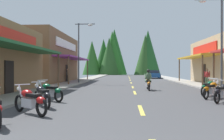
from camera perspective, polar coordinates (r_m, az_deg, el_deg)
The scene contains 18 objects.
ground at distance 27.69m, azimuth 4.47°, elevation -3.17°, with size 10.71×80.57×0.10m, color #424244.
sidewalk_left at distance 28.32m, azimuth -8.93°, elevation -2.87°, with size 2.40×80.57×0.12m, color gray.
sidewalk_right at distance 28.59m, azimuth 17.74°, elevation -2.85°, with size 2.40×80.57×0.12m, color #9E9991.
centerline_dashes at distance 31.03m, azimuth 4.34°, elevation -2.70°, with size 0.16×55.55×0.01m.
storefront_left_far at distance 31.67m, azimuth -18.08°, elevation 2.55°, with size 10.56×13.57×5.76m.
streetlamp_left at distance 27.28m, azimuth -7.03°, elevation 5.87°, with size 2.18×0.30×6.61m.
streetlamp_right at distance 17.96m, azimuth 23.01°, elevation 8.30°, with size 2.18×0.30×6.33m.
motorcycle_parked_right_2 at distance 13.01m, azimuth 24.24°, elevation -4.64°, with size 1.48×1.68×1.04m.
motorcycle_parked_right_3 at distance 14.43m, azimuth 22.06°, elevation -4.16°, with size 1.50×1.66×1.04m.
motorcycle_parked_right_4 at distance 15.79m, azimuth 21.50°, elevation -3.78°, with size 1.50×1.66×1.04m.
motorcycle_parked_left_1 at distance 9.15m, azimuth -18.37°, elevation -6.68°, with size 1.73×1.42×1.04m.
motorcycle_parked_left_2 at distance 10.77m, azimuth -15.87°, elevation -5.64°, with size 1.32×1.80×1.04m.
motorcycle_parked_left_3 at distance 12.59m, azimuth -14.31°, elevation -4.79°, with size 1.80×1.32×1.04m.
rider_cruising_lead at distance 18.75m, azimuth 8.37°, elevation -2.63°, with size 0.60×2.14×1.57m.
pedestrian_browsing at distance 29.29m, azimuth -10.15°, elevation -1.02°, with size 0.29×0.57×1.65m.
pedestrian_waiting at distance 24.24m, azimuth 21.10°, elevation -1.34°, with size 0.44×0.44×1.62m.
parked_car_curbside at distance 42.71m, azimuth 9.63°, elevation -0.99°, with size 2.17×4.36×1.40m.
treeline_backdrop at distance 70.32m, azimuth 1.95°, elevation 3.75°, with size 21.84×10.29×13.31m.
Camera 1 is at (-0.58, -2.35, 1.59)m, focal length 39.58 mm.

